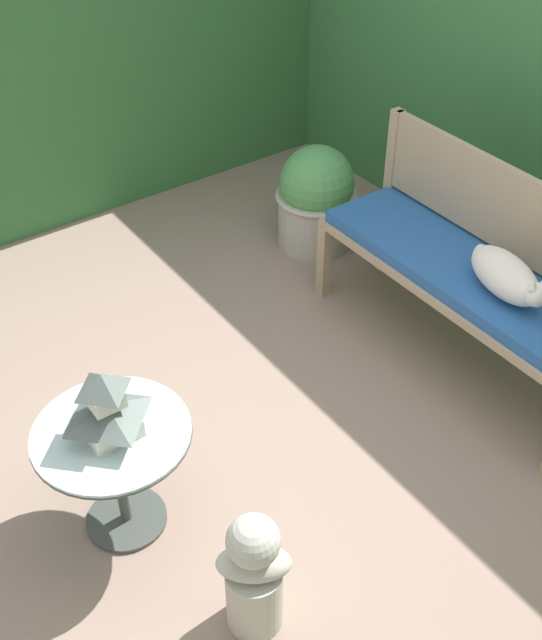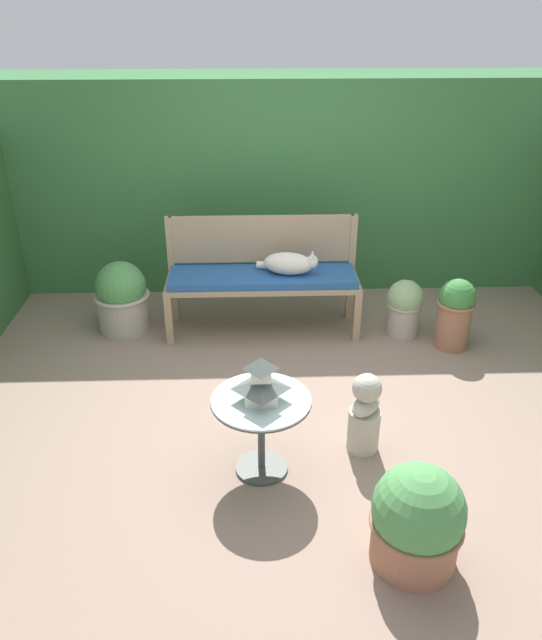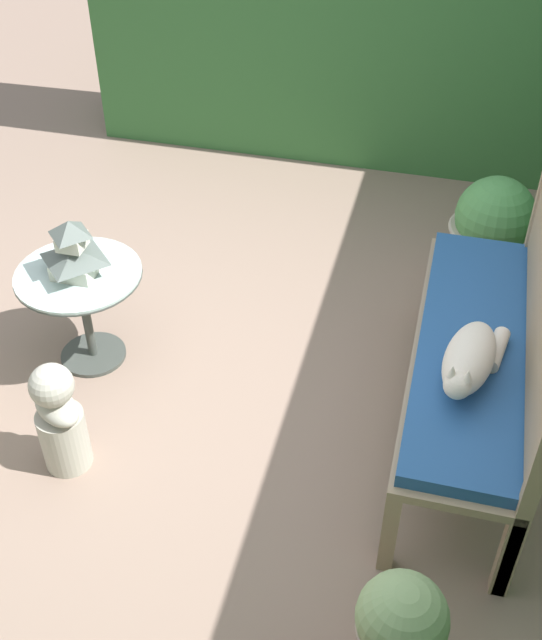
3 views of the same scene
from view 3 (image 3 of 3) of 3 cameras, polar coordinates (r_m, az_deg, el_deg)
The scene contains 10 objects.
ground at distance 3.74m, azimuth -4.14°, elevation -7.26°, with size 30.00×30.00×0.00m, color gray.
foliage_hedge_left at distance 5.63m, azimuth 6.30°, elevation 19.66°, with size 0.70×3.50×1.60m, color #336633.
garden_bench at distance 3.48m, azimuth 14.05°, elevation -2.40°, with size 1.63×0.49×0.54m.
bench_backrest at distance 3.35m, azimuth 18.46°, elevation 0.01°, with size 1.63×0.06×0.97m.
cat at distance 3.20m, azimuth 13.97°, elevation -2.75°, with size 0.51×0.29×0.21m.
patio_table at distance 3.89m, azimuth -13.32°, elevation 1.95°, with size 0.60×0.60×0.52m.
pagoda_birdhouse at distance 3.75m, azimuth -13.86°, elevation 4.77°, with size 0.26×0.26×0.28m.
garden_bust at distance 3.49m, azimuth -14.80°, elevation -6.79°, with size 0.27×0.30×0.56m.
potted_plant_path_edge at distance 4.55m, azimuth 15.42°, elevation 6.01°, with size 0.48×0.48×0.62m.
potted_plant_table_near at distance 2.86m, azimuth 9.13°, elevation -21.00°, with size 0.31×0.31×0.50m.
Camera 3 is at (2.38, 0.88, 2.75)m, focal length 45.00 mm.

